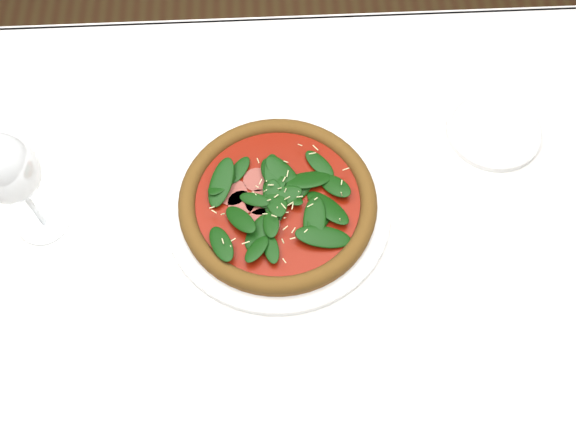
{
  "coord_description": "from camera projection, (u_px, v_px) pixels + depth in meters",
  "views": [
    {
      "loc": [
        0.05,
        -0.39,
        1.53
      ],
      "look_at": [
        0.07,
        0.02,
        0.77
      ],
      "focal_mm": 40.0,
      "sensor_mm": 36.0,
      "label": 1
    }
  ],
  "objects": [
    {
      "name": "saucer_far",
      "position": [
        494.0,
        131.0,
        0.95
      ],
      "size": [
        0.14,
        0.14,
        0.01
      ],
      "color": "silver",
      "rests_on": "dining_table"
    },
    {
      "name": "dining_table",
      "position": [
        244.0,
        265.0,
        0.96
      ],
      "size": [
        1.21,
        0.81,
        0.75
      ],
      "color": "white",
      "rests_on": "ground"
    },
    {
      "name": "pizza",
      "position": [
        278.0,
        200.0,
        0.87
      ],
      "size": [
        0.3,
        0.3,
        0.04
      ],
      "rotation": [
        0.0,
        0.0,
        -0.13
      ],
      "color": "brown",
      "rests_on": "plate"
    },
    {
      "name": "ground",
      "position": [
        260.0,
        375.0,
        1.53
      ],
      "size": [
        6.0,
        6.0,
        0.0
      ],
      "primitive_type": "plane",
      "color": "brown",
      "rests_on": "ground"
    },
    {
      "name": "plate",
      "position": [
        278.0,
        206.0,
        0.89
      ],
      "size": [
        0.31,
        0.31,
        0.01
      ],
      "color": "silver",
      "rests_on": "dining_table"
    },
    {
      "name": "wine_glass",
      "position": [
        7.0,
        171.0,
        0.76
      ],
      "size": [
        0.08,
        0.08,
        0.19
      ],
      "color": "silver",
      "rests_on": "dining_table"
    }
  ]
}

